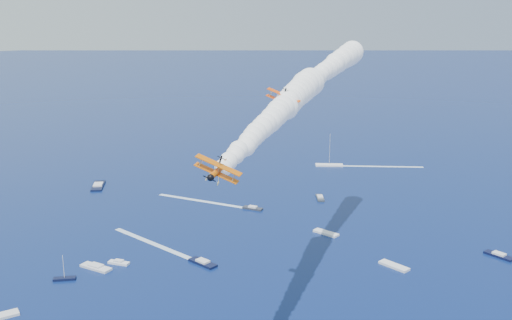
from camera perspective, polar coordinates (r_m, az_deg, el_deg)
biplane_lead at (r=131.80m, az=2.59°, el=5.80°), size 10.85×11.44×7.53m
biplane_trail at (r=91.21m, az=-3.72°, el=-1.07°), size 10.71×11.05×7.37m
smoke_trail_lead at (r=165.15m, az=6.66°, el=8.48°), size 75.27×72.53×12.84m
smoke_trail_trail at (r=123.61m, az=2.06°, el=4.45°), size 75.36×74.80×12.84m
spectator_boats at (r=203.47m, az=-14.50°, el=-7.25°), size 228.00×182.91×0.70m
boat_wakes at (r=208.83m, az=-3.73°, el=-6.30°), size 223.84×104.06×0.04m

